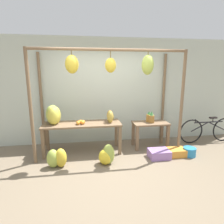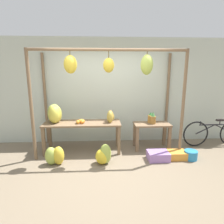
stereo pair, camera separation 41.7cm
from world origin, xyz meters
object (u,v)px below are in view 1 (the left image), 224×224
at_px(fruit_crate_purple, 176,152).
at_px(banana_pile_ground_left, 57,158).
at_px(orange_pile, 81,122).
at_px(parked_bicycle, 208,130).
at_px(banana_pile_ground_right, 107,156).
at_px(fruit_crate_white, 159,154).
at_px(papaya_pile, 110,117).
at_px(pineapple_cluster, 150,117).
at_px(blue_bucket, 189,152).
at_px(banana_pile_on_table, 53,115).

bearing_deg(fruit_crate_purple, banana_pile_ground_left, -177.07).
bearing_deg(fruit_crate_purple, orange_pile, 167.77).
xyz_separation_m(orange_pile, parked_bicycle, (3.45, 0.21, -0.42)).
xyz_separation_m(banana_pile_ground_right, fruit_crate_white, (1.21, 0.11, -0.10)).
relative_size(parked_bicycle, papaya_pile, 4.33).
height_order(orange_pile, banana_pile_ground_right, orange_pile).
bearing_deg(pineapple_cluster, blue_bucket, -43.38).
bearing_deg(banana_pile_ground_right, papaya_pile, 76.33).
xyz_separation_m(pineapple_cluster, fruit_crate_purple, (0.44, -0.63, -0.70)).
relative_size(banana_pile_ground_right, blue_bucket, 1.53).
relative_size(banana_pile_on_table, fruit_crate_purple, 1.31).
distance_m(banana_pile_ground_right, fruit_crate_white, 1.22).
bearing_deg(parked_bicycle, orange_pile, -176.51).
bearing_deg(papaya_pile, banana_pile_on_table, 179.02).
bearing_deg(fruit_crate_purple, pineapple_cluster, 124.63).
distance_m(banana_pile_on_table, blue_bucket, 3.30).
distance_m(pineapple_cluster, banana_pile_ground_left, 2.45).
relative_size(banana_pile_ground_right, fruit_crate_white, 0.95).
bearing_deg(papaya_pile, pineapple_cluster, 3.26).
bearing_deg(banana_pile_on_table, fruit_crate_white, -15.12).
relative_size(papaya_pile, fruit_crate_purple, 0.93).
xyz_separation_m(orange_pile, blue_bucket, (2.49, -0.53, -0.67)).
relative_size(banana_pile_on_table, banana_pile_ground_left, 1.30).
bearing_deg(orange_pile, banana_pile_on_table, 168.93).
relative_size(banana_pile_on_table, banana_pile_ground_right, 1.25).
xyz_separation_m(pineapple_cluster, fruit_crate_white, (-0.01, -0.68, -0.69)).
relative_size(orange_pile, banana_pile_ground_left, 0.56).
xyz_separation_m(blue_bucket, papaya_pile, (-1.77, 0.63, 0.75)).
relative_size(orange_pile, fruit_crate_white, 0.51).
bearing_deg(pineapple_cluster, fruit_crate_white, -90.53).
distance_m(orange_pile, fruit_crate_purple, 2.35).
relative_size(blue_bucket, papaya_pile, 0.74).
height_order(pineapple_cluster, fruit_crate_white, pineapple_cluster).
xyz_separation_m(fruit_crate_white, parked_bicycle, (1.70, 0.73, 0.26)).
distance_m(banana_pile_on_table, parked_bicycle, 4.12).
xyz_separation_m(banana_pile_on_table, fruit_crate_purple, (2.82, -0.60, -0.85)).
bearing_deg(banana_pile_ground_left, pineapple_cluster, 18.95).
height_order(orange_pile, fruit_crate_white, orange_pile).
distance_m(banana_pile_ground_right, blue_bucket, 1.96).
height_order(banana_pile_ground_left, fruit_crate_white, banana_pile_ground_left).
bearing_deg(parked_bicycle, banana_pile_on_table, -178.76).
distance_m(banana_pile_on_table, fruit_crate_white, 2.60).
bearing_deg(papaya_pile, orange_pile, -172.12).
relative_size(pineapple_cluster, parked_bicycle, 0.18).
bearing_deg(fruit_crate_purple, parked_bicycle, 28.66).
distance_m(fruit_crate_white, fruit_crate_purple, 0.45).
height_order(orange_pile, pineapple_cluster, pineapple_cluster).
height_order(fruit_crate_white, parked_bicycle, parked_bicycle).
xyz_separation_m(papaya_pile, fruit_crate_purple, (1.48, -0.58, -0.77)).
relative_size(pineapple_cluster, banana_pile_ground_left, 0.73).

